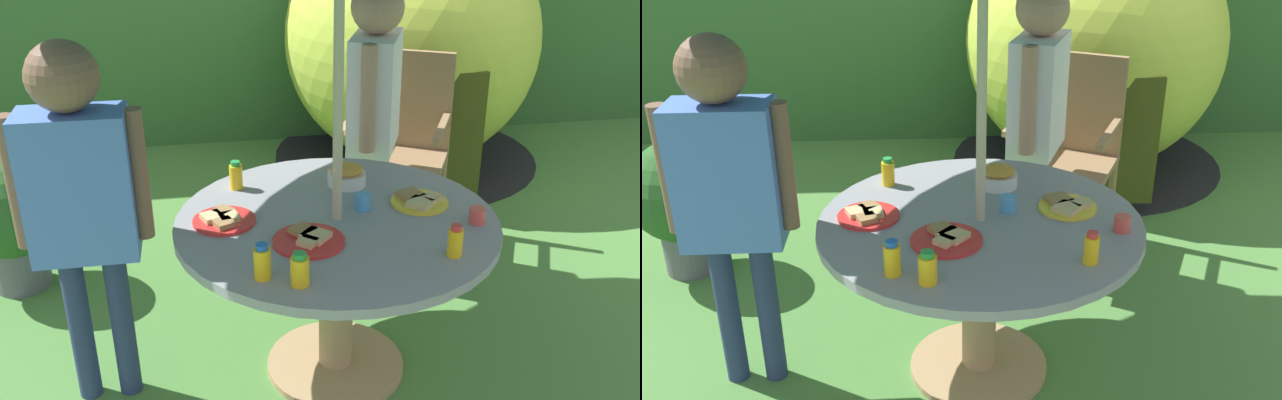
{
  "view_description": "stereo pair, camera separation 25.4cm",
  "coord_description": "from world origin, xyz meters",
  "views": [
    {
      "loc": [
        -0.45,
        -2.3,
        1.87
      ],
      "look_at": [
        -0.07,
        -0.04,
        0.78
      ],
      "focal_mm": 39.79,
      "sensor_mm": 36.0,
      "label": 1
    },
    {
      "loc": [
        -0.2,
        -2.33,
        1.87
      ],
      "look_at": [
        -0.07,
        -0.04,
        0.78
      ],
      "focal_mm": 39.79,
      "sensor_mm": 36.0,
      "label": 2
    }
  ],
  "objects": [
    {
      "name": "ground_plane",
      "position": [
        0.0,
        0.0,
        -0.01
      ],
      "size": [
        10.0,
        10.0,
        0.02
      ],
      "primitive_type": "cube",
      "color": "#477A38"
    },
    {
      "name": "garden_table",
      "position": [
        0.0,
        0.0,
        0.53
      ],
      "size": [
        1.21,
        1.21,
        0.68
      ],
      "color": "tan",
      "rests_on": "ground_plane"
    },
    {
      "name": "wooden_chair",
      "position": [
        0.55,
        1.13,
        0.56
      ],
      "size": [
        0.67,
        0.65,
        1.0
      ],
      "rotation": [
        0.0,
        0.0,
        -0.46
      ],
      "color": "#93704C",
      "rests_on": "ground_plane"
    },
    {
      "name": "dome_tent",
      "position": [
        0.92,
        2.22,
        0.83
      ],
      "size": [
        1.89,
        1.89,
        1.67
      ],
      "rotation": [
        0.0,
        0.0,
        -0.03
      ],
      "color": "#B2C63F",
      "rests_on": "ground_plane"
    },
    {
      "name": "potted_plant",
      "position": [
        -1.39,
        0.88,
        0.4
      ],
      "size": [
        0.51,
        0.51,
        0.69
      ],
      "color": "#595960",
      "rests_on": "ground_plane"
    },
    {
      "name": "child_in_white_shirt",
      "position": [
        0.34,
        0.82,
        0.91
      ],
      "size": [
        0.33,
        0.45,
        1.42
      ],
      "rotation": [
        0.0,
        0.0,
        -1.96
      ],
      "color": "brown",
      "rests_on": "ground_plane"
    },
    {
      "name": "child_in_blue_shirt",
      "position": [
        -0.89,
        -0.0,
        0.88
      ],
      "size": [
        0.47,
        0.24,
        1.38
      ],
      "rotation": [
        0.0,
        0.0,
        0.0
      ],
      "color": "navy",
      "rests_on": "ground_plane"
    },
    {
      "name": "snack_bowl",
      "position": [
        0.1,
        0.3,
        0.73
      ],
      "size": [
        0.16,
        0.16,
        0.09
      ],
      "color": "white",
      "rests_on": "garden_table"
    },
    {
      "name": "plate_near_left",
      "position": [
        -0.13,
        -0.16,
        0.69
      ],
      "size": [
        0.25,
        0.25,
        0.03
      ],
      "color": "red",
      "rests_on": "garden_table"
    },
    {
      "name": "plate_far_left",
      "position": [
        0.34,
        0.07,
        0.7
      ],
      "size": [
        0.22,
        0.22,
        0.03
      ],
      "color": "yellow",
      "rests_on": "garden_table"
    },
    {
      "name": "plate_near_right",
      "position": [
        -0.42,
        0.04,
        0.7
      ],
      "size": [
        0.23,
        0.23,
        0.03
      ],
      "color": "red",
      "rests_on": "garden_table"
    },
    {
      "name": "juice_bottle_far_right",
      "position": [
        -0.2,
        -0.43,
        0.74
      ],
      "size": [
        0.06,
        0.06,
        0.11
      ],
      "color": "yellow",
      "rests_on": "garden_table"
    },
    {
      "name": "juice_bottle_center_front",
      "position": [
        -0.35,
        0.34,
        0.74
      ],
      "size": [
        0.05,
        0.05,
        0.12
      ],
      "color": "yellow",
      "rests_on": "garden_table"
    },
    {
      "name": "juice_bottle_center_back",
      "position": [
        -0.31,
        -0.37,
        0.74
      ],
      "size": [
        0.06,
        0.06,
        0.12
      ],
      "color": "yellow",
      "rests_on": "garden_table"
    },
    {
      "name": "juice_bottle_mid_left",
      "position": [
        0.34,
        -0.33,
        0.74
      ],
      "size": [
        0.05,
        0.05,
        0.11
      ],
      "color": "yellow",
      "rests_on": "garden_table"
    },
    {
      "name": "cup_near",
      "position": [
        0.5,
        -0.12,
        0.71
      ],
      "size": [
        0.06,
        0.06,
        0.06
      ],
      "primitive_type": "cylinder",
      "color": "#E04C47",
      "rests_on": "garden_table"
    },
    {
      "name": "cup_far",
      "position": [
        0.11,
        0.06,
        0.72
      ],
      "size": [
        0.06,
        0.06,
        0.06
      ],
      "primitive_type": "cylinder",
      "color": "#4C99D8",
      "rests_on": "garden_table"
    }
  ]
}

